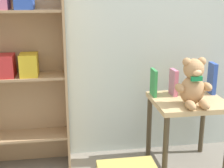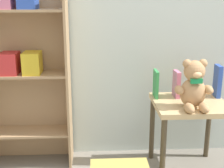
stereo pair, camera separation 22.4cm
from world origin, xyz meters
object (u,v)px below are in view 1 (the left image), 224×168
at_px(teddy_bear, 193,84).
at_px(book_standing_blue, 212,78).
at_px(book_standing_green, 154,83).
at_px(book_standing_pink, 174,82).
at_px(bookshelf_side, 18,61).
at_px(display_table, 187,111).
at_px(book_standing_orange, 192,79).

bearing_deg(teddy_bear, book_standing_blue, 42.12).
xyz_separation_m(book_standing_green, book_standing_pink, (0.16, -0.01, -0.00)).
bearing_deg(bookshelf_side, display_table, -10.77).
relative_size(bookshelf_side, book_standing_orange, 6.10).
xyz_separation_m(teddy_bear, book_standing_orange, (0.10, 0.25, -0.03)).
bearing_deg(teddy_bear, book_standing_green, 130.50).
height_order(teddy_bear, book_standing_pink, teddy_bear).
height_order(display_table, book_standing_blue, book_standing_blue).
bearing_deg(book_standing_blue, book_standing_green, 179.89).
distance_m(display_table, book_standing_orange, 0.26).
distance_m(bookshelf_side, book_standing_orange, 1.33).
bearing_deg(book_standing_blue, teddy_bear, -135.85).
xyz_separation_m(display_table, book_standing_green, (-0.23, 0.13, 0.20)).
bearing_deg(book_standing_orange, bookshelf_side, 174.27).
bearing_deg(bookshelf_side, book_standing_blue, -4.71).
bearing_deg(bookshelf_side, book_standing_orange, -4.42).
xyz_separation_m(book_standing_green, book_standing_blue, (0.47, -0.02, 0.02)).
relative_size(bookshelf_side, teddy_bear, 4.34).
bearing_deg(book_standing_orange, teddy_bear, -112.98).
relative_size(display_table, teddy_bear, 1.66).
bearing_deg(display_table, bookshelf_side, 169.23).
distance_m(display_table, book_standing_green, 0.33).
bearing_deg(book_standing_green, book_standing_pink, -3.47).
relative_size(bookshelf_side, display_table, 2.61).
bearing_deg(book_standing_pink, bookshelf_side, 172.17).
height_order(book_standing_pink, book_standing_orange, book_standing_orange).
distance_m(book_standing_pink, book_standing_orange, 0.16).
distance_m(book_standing_orange, book_standing_blue, 0.16).
distance_m(teddy_bear, book_standing_blue, 0.34).
bearing_deg(book_standing_pink, display_table, -59.46).
bearing_deg(book_standing_orange, display_table, -121.46).
bearing_deg(book_standing_blue, bookshelf_side, 177.31).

